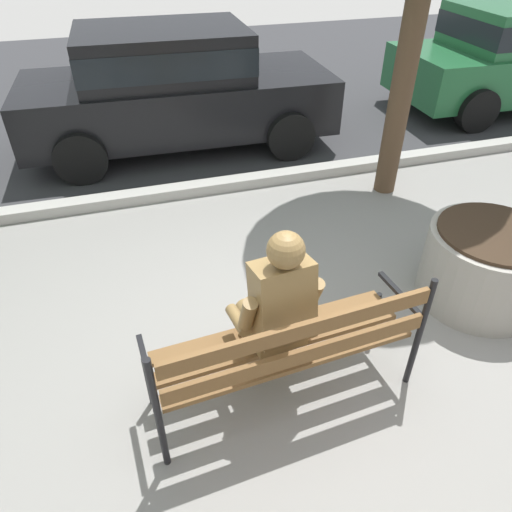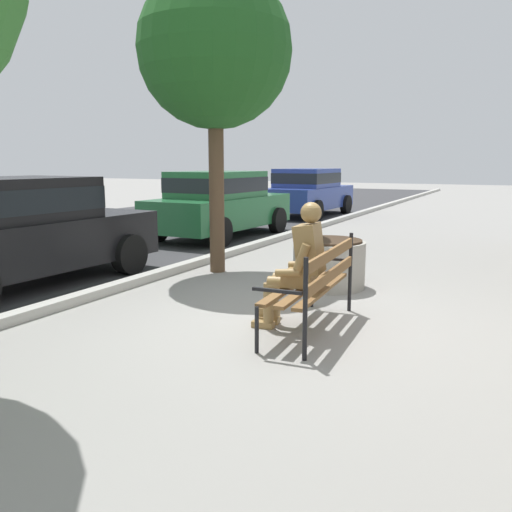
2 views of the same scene
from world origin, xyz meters
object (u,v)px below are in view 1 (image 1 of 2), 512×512
parked_car_black (173,85)px  park_bench (290,346)px  concrete_planter (485,266)px  bronze_statue_seated (274,310)px

parked_car_black → park_bench: bearing=-90.1°
park_bench → concrete_planter: size_ratio=1.79×
concrete_planter → parked_car_black: bearing=115.8°
bronze_statue_seated → parked_car_black: bearing=89.4°
concrete_planter → parked_car_black: parked_car_black is taller
parked_car_black → concrete_planter: bearing=-64.2°
park_bench → parked_car_black: 4.59m
park_bench → concrete_planter: (1.96, 0.54, -0.20)m
park_bench → concrete_planter: park_bench is taller
bronze_statue_seated → concrete_planter: 2.05m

